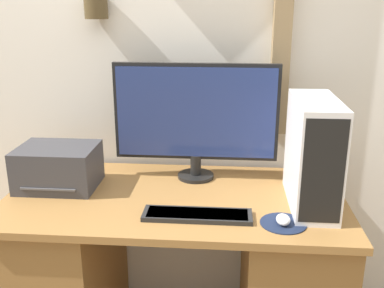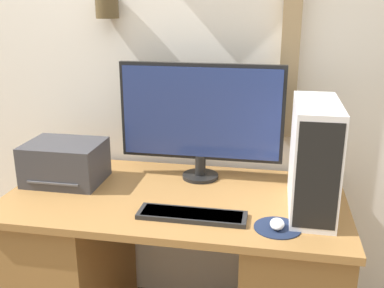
{
  "view_description": "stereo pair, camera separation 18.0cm",
  "coord_description": "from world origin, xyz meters",
  "px_view_note": "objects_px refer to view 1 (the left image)",
  "views": [
    {
      "loc": [
        0.22,
        -1.36,
        1.57
      ],
      "look_at": [
        0.07,
        0.37,
        1.01
      ],
      "focal_mm": 42.0,
      "sensor_mm": 36.0,
      "label": 1
    },
    {
      "loc": [
        0.39,
        -1.33,
        1.57
      ],
      "look_at": [
        0.07,
        0.37,
        1.01
      ],
      "focal_mm": 42.0,
      "sensor_mm": 36.0,
      "label": 2
    }
  ],
  "objects_px": {
    "monitor": "(196,115)",
    "mouse": "(283,220)",
    "keyboard": "(197,215)",
    "printer": "(58,167)",
    "computer_tower": "(313,154)"
  },
  "relations": [
    {
      "from": "keyboard",
      "to": "computer_tower",
      "type": "relative_size",
      "value": 0.97
    },
    {
      "from": "monitor",
      "to": "computer_tower",
      "type": "relative_size",
      "value": 1.71
    },
    {
      "from": "keyboard",
      "to": "mouse",
      "type": "distance_m",
      "value": 0.32
    },
    {
      "from": "mouse",
      "to": "printer",
      "type": "bearing_deg",
      "value": 163.53
    },
    {
      "from": "mouse",
      "to": "computer_tower",
      "type": "distance_m",
      "value": 0.3
    },
    {
      "from": "monitor",
      "to": "printer",
      "type": "distance_m",
      "value": 0.65
    },
    {
      "from": "monitor",
      "to": "mouse",
      "type": "xyz_separation_m",
      "value": [
        0.35,
        -0.44,
        -0.28
      ]
    },
    {
      "from": "computer_tower",
      "to": "printer",
      "type": "relative_size",
      "value": 1.28
    },
    {
      "from": "computer_tower",
      "to": "monitor",
      "type": "bearing_deg",
      "value": 152.64
    },
    {
      "from": "printer",
      "to": "computer_tower",
      "type": "bearing_deg",
      "value": -4.86
    },
    {
      "from": "keyboard",
      "to": "monitor",
      "type": "bearing_deg",
      "value": 95.07
    },
    {
      "from": "monitor",
      "to": "keyboard",
      "type": "bearing_deg",
      "value": -84.93
    },
    {
      "from": "monitor",
      "to": "mouse",
      "type": "height_order",
      "value": "monitor"
    },
    {
      "from": "monitor",
      "to": "keyboard",
      "type": "distance_m",
      "value": 0.5
    },
    {
      "from": "keyboard",
      "to": "computer_tower",
      "type": "xyz_separation_m",
      "value": [
        0.44,
        0.16,
        0.2
      ]
    }
  ]
}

